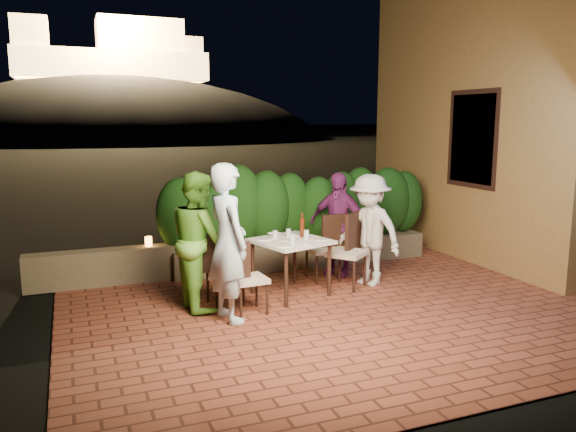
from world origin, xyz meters
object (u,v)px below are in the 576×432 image
chair_right_front (347,251)px  diner_green (199,240)px  parapet_lamp (148,241)px  chair_right_back (323,248)px  diner_purple (338,224)px  bowl (274,234)px  diner_white (370,230)px  chair_left_back (225,268)px  chair_left_front (249,278)px  diner_blue (228,243)px  dining_table (291,267)px  beer_bottle (302,225)px

chair_right_front → diner_green: 2.11m
diner_green → parapet_lamp: diner_green is taller
parapet_lamp → chair_right_front: bearing=-28.6°
diner_green → chair_right_back: bearing=-79.5°
diner_purple → diner_green: bearing=-110.7°
bowl → diner_purple: bearing=16.5°
chair_right_front → diner_white: bearing=142.5°
chair_left_back → chair_right_front: 1.76m
diner_purple → chair_right_front: bearing=-51.5°
bowl → diner_white: size_ratio=0.11×
bowl → chair_left_front: 1.04m
diner_purple → parapet_lamp: diner_purple is taller
diner_blue → bowl: bearing=-56.4°
chair_left_back → bowl: bearing=18.0°
diner_green → chair_right_front: bearing=-92.6°
chair_left_back → chair_right_back: (1.61, 0.52, 0.02)m
chair_right_back → chair_left_front: bearing=33.9°
diner_green → parapet_lamp: (-0.43, 1.45, -0.28)m
diner_blue → diner_green: diner_blue is taller
dining_table → beer_bottle: bearing=28.6°
diner_white → parapet_lamp: 3.17m
diner_blue → diner_white: size_ratio=1.17×
diner_blue → diner_white: diner_blue is taller
dining_table → chair_right_back: chair_right_back is taller
chair_left_back → diner_blue: bearing=-106.2°
dining_table → beer_bottle: (0.21, 0.11, 0.54)m
beer_bottle → chair_right_back: bearing=37.2°
bowl → chair_right_back: chair_right_back is taller
diner_blue → diner_green: size_ratio=1.08×
chair_left_front → diner_blue: bearing=-158.8°
chair_left_back → diner_blue: size_ratio=0.50×
beer_bottle → diner_white: diner_white is taller
chair_left_front → chair_right_front: bearing=14.1°
chair_right_front → diner_green: diner_green is taller
chair_right_back → diner_blue: 2.08m
bowl → chair_right_back: bearing=12.7°
dining_table → chair_right_back: (0.70, 0.49, 0.10)m
chair_right_front → diner_white: diner_white is taller
chair_left_back → beer_bottle: bearing=2.5°
bowl → chair_left_back: bearing=-156.8°
beer_bottle → diner_purple: bearing=33.4°
chair_right_back → diner_purple: size_ratio=0.62×
bowl → chair_right_back: size_ratio=0.18×
beer_bottle → bowl: size_ratio=1.93×
diner_blue → diner_purple: diner_blue is taller
diner_purple → parapet_lamp: (-2.65, 0.77, -0.21)m
dining_table → diner_blue: 1.30m
diner_green → dining_table: bearing=-92.9°
diner_purple → parapet_lamp: 2.77m
chair_left_front → diner_green: 0.77m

